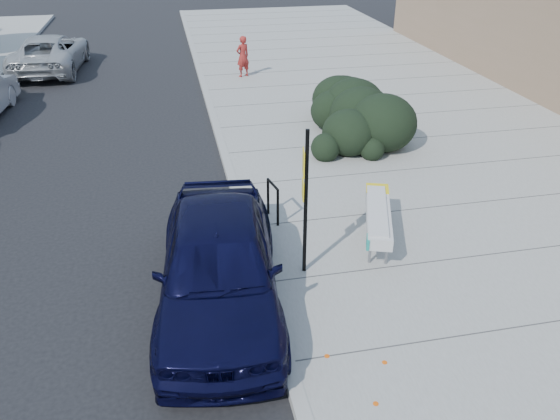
{
  "coord_description": "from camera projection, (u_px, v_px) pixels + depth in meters",
  "views": [
    {
      "loc": [
        -1.33,
        -7.81,
        6.06
      ],
      "look_at": [
        0.52,
        1.08,
        1.0
      ],
      "focal_mm": 35.0,
      "sensor_mm": 36.0,
      "label": 1
    }
  ],
  "objects": [
    {
      "name": "sidewalk_near",
      "position": [
        430.0,
        154.0,
        15.1
      ],
      "size": [
        11.2,
        50.0,
        0.15
      ],
      "primitive_type": "cube",
      "color": "gray",
      "rests_on": "ground"
    },
    {
      "name": "curb_near",
      "position": [
        229.0,
        171.0,
        14.1
      ],
      "size": [
        0.22,
        50.0,
        0.17
      ],
      "primitive_type": "cube",
      "color": "#9E9E99",
      "rests_on": "ground"
    },
    {
      "name": "sedan_navy",
      "position": [
        219.0,
        263.0,
        9.09
      ],
      "size": [
        2.53,
        5.2,
        1.71
      ],
      "primitive_type": "imported",
      "rotation": [
        0.0,
        0.0,
        -0.1
      ],
      "color": "black",
      "rests_on": "ground"
    },
    {
      "name": "bike_rack",
      "position": [
        273.0,
        198.0,
        11.52
      ],
      "size": [
        0.16,
        0.59,
        0.87
      ],
      "rotation": [
        0.0,
        0.0,
        0.2
      ],
      "color": "black",
      "rests_on": "sidewalk_near"
    },
    {
      "name": "suv_silver",
      "position": [
        50.0,
        53.0,
        22.66
      ],
      "size": [
        2.82,
        5.52,
        1.49
      ],
      "primitive_type": "imported",
      "rotation": [
        0.0,
        0.0,
        3.08
      ],
      "color": "#AEB1B4",
      "rests_on": "ground"
    },
    {
      "name": "ground",
      "position": [
        264.0,
        289.0,
        9.86
      ],
      "size": [
        120.0,
        120.0,
        0.0
      ],
      "primitive_type": "plane",
      "color": "black",
      "rests_on": "ground"
    },
    {
      "name": "pedestrian",
      "position": [
        243.0,
        56.0,
        21.32
      ],
      "size": [
        0.68,
        0.59,
        1.57
      ],
      "primitive_type": "imported",
      "rotation": [
        0.0,
        0.0,
        3.59
      ],
      "color": "maroon",
      "rests_on": "sidewalk_near"
    },
    {
      "name": "bench",
      "position": [
        378.0,
        215.0,
        10.83
      ],
      "size": [
        1.21,
        2.33,
        0.7
      ],
      "rotation": [
        0.0,
        0.0,
        -0.33
      ],
      "color": "gray",
      "rests_on": "sidewalk_near"
    },
    {
      "name": "hedge",
      "position": [
        341.0,
        104.0,
        16.01
      ],
      "size": [
        3.21,
        4.86,
        1.67
      ],
      "primitive_type": "ellipsoid",
      "rotation": [
        0.0,
        0.0,
        -0.24
      ],
      "color": "black",
      "rests_on": "sidewalk_near"
    },
    {
      "name": "sign_post",
      "position": [
        305.0,
        196.0,
        9.37
      ],
      "size": [
        0.13,
        0.32,
        2.77
      ],
      "rotation": [
        0.0,
        0.0,
        -0.18
      ],
      "color": "black",
      "rests_on": "sidewalk_near"
    }
  ]
}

